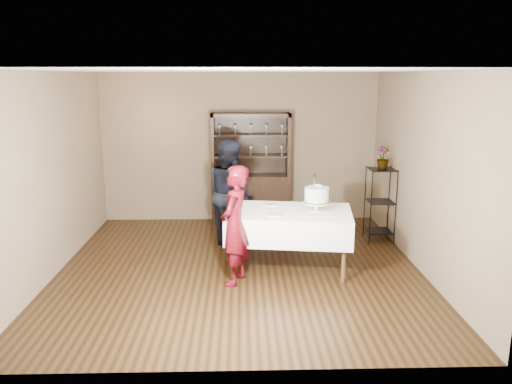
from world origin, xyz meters
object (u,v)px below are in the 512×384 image
(china_hutch, at_px, (251,187))
(man, at_px, (230,193))
(plant_etagere, at_px, (380,201))
(potted_plant, at_px, (383,158))
(cake_table, at_px, (289,225))
(woman, at_px, (235,225))
(cake, at_px, (317,196))

(china_hutch, height_order, man, china_hutch)
(china_hutch, distance_m, plant_etagere, 2.33)
(man, bearing_deg, potted_plant, -112.25)
(cake_table, distance_m, potted_plant, 2.14)
(plant_etagere, xyz_separation_m, woman, (-2.34, -1.68, 0.12))
(man, bearing_deg, cake_table, -167.96)
(man, bearing_deg, china_hutch, -42.21)
(plant_etagere, height_order, potted_plant, potted_plant)
(china_hutch, height_order, cake_table, china_hutch)
(plant_etagere, height_order, man, man)
(plant_etagere, bearing_deg, woman, -144.32)
(cake, height_order, potted_plant, potted_plant)
(cake, xyz_separation_m, potted_plant, (1.23, 1.23, 0.32))
(woman, distance_m, cake, 1.23)
(potted_plant, bearing_deg, cake, -135.09)
(plant_etagere, relative_size, woman, 0.77)
(man, bearing_deg, cake, -157.62)
(man, distance_m, potted_plant, 2.49)
(cake_table, height_order, man, man)
(woman, bearing_deg, man, -159.57)
(woman, distance_m, man, 1.50)
(cake, distance_m, potted_plant, 1.77)
(man, relative_size, potted_plant, 4.73)
(cake, bearing_deg, cake_table, 179.77)
(china_hutch, distance_m, man, 1.29)
(plant_etagere, relative_size, cake, 2.36)
(cake_table, bearing_deg, china_hutch, 102.09)
(china_hutch, height_order, plant_etagere, china_hutch)
(cake_table, xyz_separation_m, woman, (-0.74, -0.45, 0.13))
(cake_table, relative_size, cake, 3.54)
(cake_table, bearing_deg, cake, -0.23)
(plant_etagere, relative_size, cake_table, 0.67)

